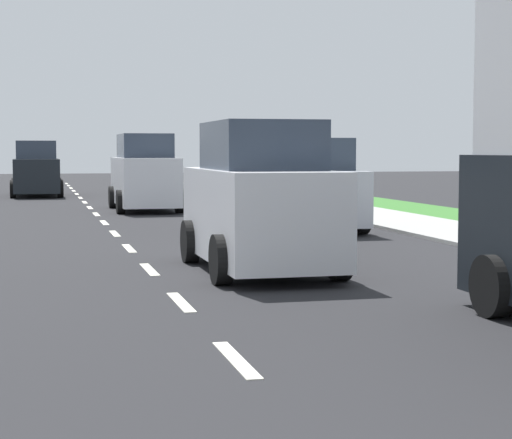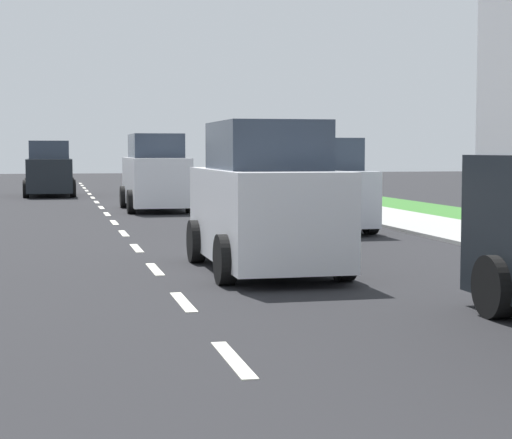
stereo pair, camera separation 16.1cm
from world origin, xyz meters
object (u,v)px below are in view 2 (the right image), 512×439
at_px(car_parked_far, 315,188).
at_px(car_outgoing_ahead, 265,202).
at_px(car_oncoming_third, 49,170).
at_px(car_outgoing_far, 155,175).

bearing_deg(car_parked_far, car_outgoing_ahead, -112.57).
bearing_deg(car_outgoing_ahead, car_oncoming_third, 97.68).
height_order(car_outgoing_far, car_parked_far, car_outgoing_far).
xyz_separation_m(car_outgoing_far, car_parked_far, (2.72, -7.52, -0.10)).
xyz_separation_m(car_oncoming_third, car_parked_far, (5.83, -16.97, -0.05)).
bearing_deg(car_oncoming_third, car_parked_far, -71.06).
bearing_deg(car_outgoing_far, car_oncoming_third, 108.18).
bearing_deg(car_parked_far, car_oncoming_third, 108.94).
bearing_deg(car_outgoing_far, car_parked_far, -70.11).
height_order(car_outgoing_far, car_oncoming_third, car_outgoing_far).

